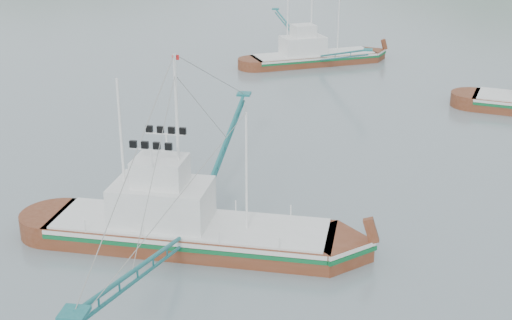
# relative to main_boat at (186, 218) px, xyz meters

# --- Properties ---
(ground) EXTENTS (1200.00, 1200.00, 0.00)m
(ground) POSITION_rel_main_boat_xyz_m (2.99, -1.70, -1.54)
(ground) COLOR slate
(ground) RESTS_ON ground
(main_boat) EXTENTS (14.80, 26.51, 10.73)m
(main_boat) POSITION_rel_main_boat_xyz_m (0.00, 0.00, 0.00)
(main_boat) COLOR #5F2A14
(main_boat) RESTS_ON ground
(bg_boat_far) EXTENTS (14.19, 22.11, 9.54)m
(bg_boat_far) POSITION_rel_main_boat_xyz_m (3.73, 41.03, 0.43)
(bg_boat_far) COLOR #5F2A14
(bg_boat_far) RESTS_ON ground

